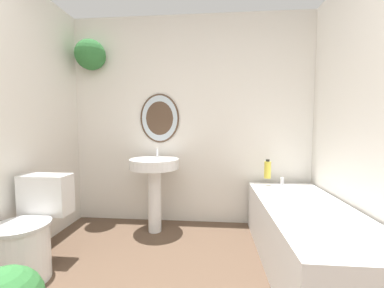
% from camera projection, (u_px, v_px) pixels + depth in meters
% --- Properties ---
extents(wall_back, '(2.87, 0.34, 2.40)m').
position_uv_depth(wall_back, '(182.00, 115.00, 2.76)').
color(wall_back, silver).
rests_on(wall_back, ground_plane).
extents(toilet, '(0.39, 0.55, 0.74)m').
position_uv_depth(toilet, '(30.00, 234.00, 1.78)').
color(toilet, white).
rests_on(toilet, ground_plane).
extents(pedestal_sink, '(0.52, 0.52, 0.89)m').
position_uv_depth(pedestal_sink, '(154.00, 176.00, 2.51)').
color(pedestal_sink, white).
rests_on(pedestal_sink, ground_plane).
extents(bathtub, '(0.68, 1.60, 0.58)m').
position_uv_depth(bathtub, '(307.00, 236.00, 1.87)').
color(bathtub, silver).
rests_on(bathtub, ground_plane).
extents(shampoo_bottle, '(0.07, 0.07, 0.20)m').
position_uv_depth(shampoo_bottle, '(268.00, 169.00, 2.52)').
color(shampoo_bottle, gold).
rests_on(shampoo_bottle, bathtub).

